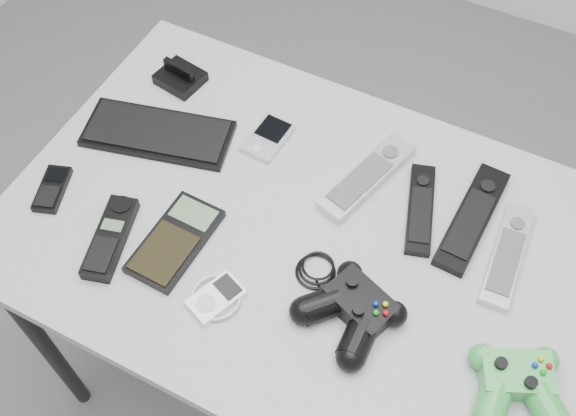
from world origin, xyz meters
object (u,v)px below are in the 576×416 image
at_px(remote_black_b, 472,217).
at_px(calculator, 175,241).
at_px(pda, 268,138).
at_px(remote_black_a, 420,208).
at_px(desk, 313,253).
at_px(mobile_phone, 52,189).
at_px(controller_black, 353,309).
at_px(remote_silver_a, 367,176).
at_px(controller_green, 518,384).
at_px(remote_silver_b, 508,254).
at_px(cordless_handset, 110,237).
at_px(pda_keyboard, 158,133).
at_px(mp3_player, 216,297).

height_order(remote_black_b, calculator, remote_black_b).
height_order(pda, remote_black_a, remote_black_a).
distance_m(pda, calculator, 0.28).
height_order(desk, remote_black_a, remote_black_a).
bearing_deg(mobile_phone, controller_black, -17.10).
bearing_deg(calculator, remote_silver_a, 50.64).
xyz_separation_m(desk, controller_green, (0.39, -0.11, 0.09)).
distance_m(remote_silver_b, controller_green, 0.24).
height_order(remote_black_b, cordless_handset, cordless_handset).
distance_m(desk, remote_black_b, 0.29).
bearing_deg(pda_keyboard, mobile_phone, -130.61).
relative_size(pda, remote_silver_b, 0.49).
xyz_separation_m(pda, controller_black, (0.30, -0.27, 0.02)).
height_order(pda, cordless_handset, cordless_handset).
height_order(remote_black_a, mobile_phone, remote_black_a).
bearing_deg(remote_black_b, desk, -144.50).
xyz_separation_m(remote_black_a, controller_black, (-0.03, -0.24, 0.02)).
distance_m(remote_black_a, controller_black, 0.24).
height_order(remote_silver_a, remote_black_b, remote_silver_a).
distance_m(pda_keyboard, controller_green, 0.78).
xyz_separation_m(mobile_phone, cordless_handset, (0.16, -0.04, 0.00)).
height_order(desk, calculator, calculator).
bearing_deg(calculator, mobile_phone, -176.46).
distance_m(cordless_handset, mp3_player, 0.22).
height_order(remote_silver_b, mobile_phone, remote_silver_b).
distance_m(pda, remote_black_a, 0.32).
relative_size(desk, remote_silver_b, 5.21).
bearing_deg(calculator, cordless_handset, -153.24).
distance_m(mp3_player, controller_black, 0.23).
relative_size(pda_keyboard, calculator, 1.55).
distance_m(remote_black_b, controller_black, 0.29).
relative_size(desk, controller_black, 4.22).
bearing_deg(pda, controller_black, -38.33).
xyz_separation_m(remote_silver_a, calculator, (-0.24, -0.28, -0.00)).
distance_m(remote_silver_a, mobile_phone, 0.58).
relative_size(remote_black_a, remote_black_b, 0.80).
bearing_deg(controller_green, desk, 139.96).
bearing_deg(remote_black_b, remote_silver_a, -176.82).
relative_size(cordless_handset, mp3_player, 1.81).
xyz_separation_m(calculator, controller_green, (0.60, 0.01, 0.02)).
distance_m(remote_black_a, mp3_player, 0.40).
bearing_deg(remote_silver_b, cordless_handset, -159.00).
relative_size(remote_silver_a, calculator, 1.22).
height_order(desk, pda, pda).
xyz_separation_m(pda_keyboard, remote_silver_b, (0.68, 0.04, 0.00)).
xyz_separation_m(pda_keyboard, cordless_handset, (0.06, -0.24, 0.00)).
bearing_deg(remote_silver_a, controller_black, -55.62).
height_order(cordless_handset, calculator, cordless_handset).
xyz_separation_m(mobile_phone, mp3_player, (0.38, -0.05, -0.00)).
xyz_separation_m(cordless_handset, controller_green, (0.70, 0.06, 0.01)).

